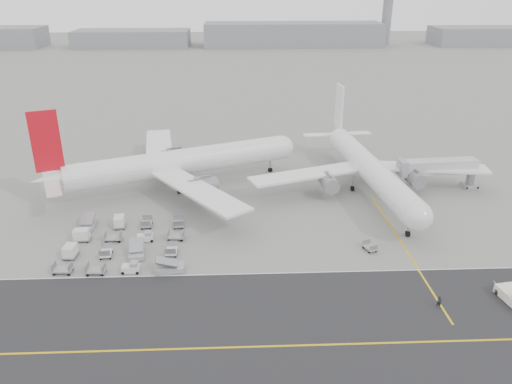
{
  "coord_description": "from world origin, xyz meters",
  "views": [
    {
      "loc": [
        3.1,
        -64.72,
        40.18
      ],
      "look_at": [
        6.34,
        12.0,
        6.97
      ],
      "focal_mm": 35.0,
      "sensor_mm": 36.0,
      "label": 1
    }
  ],
  "objects_px": {
    "jet_bridge": "(439,168)",
    "airliner_b": "(369,167)",
    "control_tower": "(387,18)",
    "airliner_a": "(175,163)",
    "ground_crew_a": "(439,302)"
  },
  "relations": [
    {
      "from": "jet_bridge",
      "to": "airliner_b",
      "type": "bearing_deg",
      "value": 177.39
    },
    {
      "from": "control_tower",
      "to": "jet_bridge",
      "type": "bearing_deg",
      "value": -103.26
    },
    {
      "from": "airliner_a",
      "to": "ground_crew_a",
      "type": "height_order",
      "value": "airliner_a"
    },
    {
      "from": "airliner_a",
      "to": "ground_crew_a",
      "type": "distance_m",
      "value": 57.75
    },
    {
      "from": "airliner_a",
      "to": "ground_crew_a",
      "type": "bearing_deg",
      "value": -159.91
    },
    {
      "from": "control_tower",
      "to": "airliner_a",
      "type": "height_order",
      "value": "control_tower"
    },
    {
      "from": "airliner_b",
      "to": "jet_bridge",
      "type": "bearing_deg",
      "value": -4.45
    },
    {
      "from": "control_tower",
      "to": "jet_bridge",
      "type": "distance_m",
      "value": 243.37
    },
    {
      "from": "control_tower",
      "to": "airliner_a",
      "type": "distance_m",
      "value": 258.4
    },
    {
      "from": "control_tower",
      "to": "airliner_b",
      "type": "relative_size",
      "value": 0.62
    },
    {
      "from": "jet_bridge",
      "to": "ground_crew_a",
      "type": "height_order",
      "value": "jet_bridge"
    },
    {
      "from": "jet_bridge",
      "to": "ground_crew_a",
      "type": "xyz_separation_m",
      "value": [
        -14.73,
        -39.78,
        -3.6
      ]
    },
    {
      "from": "airliner_b",
      "to": "jet_bridge",
      "type": "height_order",
      "value": "airliner_b"
    },
    {
      "from": "airliner_b",
      "to": "ground_crew_a",
      "type": "relative_size",
      "value": 27.94
    },
    {
      "from": "control_tower",
      "to": "airliner_a",
      "type": "relative_size",
      "value": 0.61
    }
  ]
}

